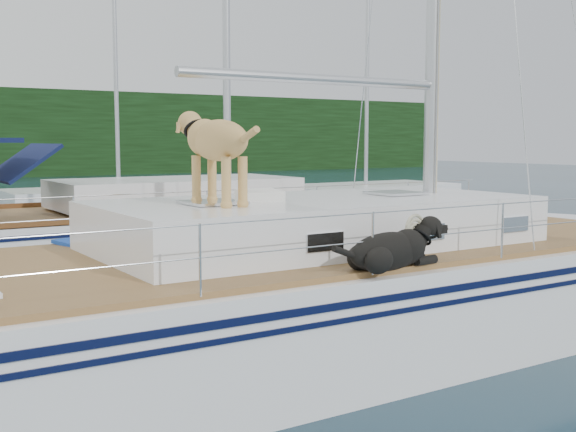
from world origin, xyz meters
TOP-DOWN VIEW (x-y plane):
  - ground at (0.00, 0.00)m, footprint 120.00×120.00m
  - main_sailboat at (0.09, -0.01)m, footprint 12.00×3.86m
  - neighbor_sailboat at (0.79, 6.60)m, footprint 11.00×3.50m
  - bg_boat_center at (4.00, 16.00)m, footprint 7.20×3.00m
  - bg_boat_east at (12.00, 13.00)m, footprint 6.40×3.00m

SIDE VIEW (x-z plane):
  - ground at x=0.00m, z-range 0.00..0.00m
  - bg_boat_center at x=4.00m, z-range -5.37..6.28m
  - bg_boat_east at x=12.00m, z-range -5.37..6.28m
  - neighbor_sailboat at x=0.79m, z-range -6.02..7.28m
  - main_sailboat at x=0.09m, z-range -6.32..7.69m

